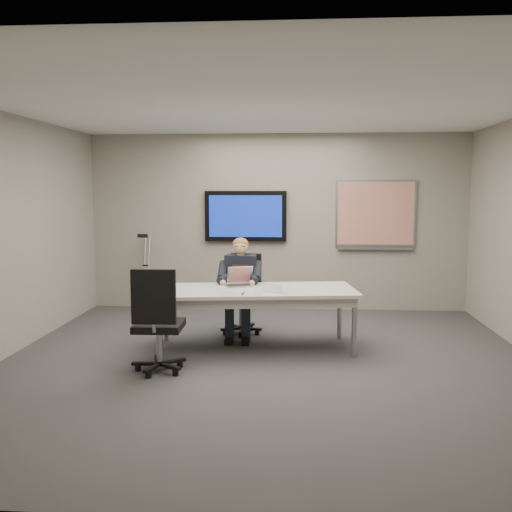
# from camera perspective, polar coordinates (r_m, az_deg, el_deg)

# --- Properties ---
(floor) EXTENTS (6.00, 6.00, 0.02)m
(floor) POSITION_cam_1_polar(r_m,az_deg,el_deg) (6.40, 1.14, -10.78)
(floor) COLOR #3A3A3D
(floor) RESTS_ON ground
(ceiling) EXTENTS (6.00, 6.00, 0.02)m
(ceiling) POSITION_cam_1_polar(r_m,az_deg,el_deg) (6.17, 1.20, 14.86)
(ceiling) COLOR white
(ceiling) RESTS_ON wall_back
(wall_back) EXTENTS (6.00, 0.02, 2.80)m
(wall_back) POSITION_cam_1_polar(r_m,az_deg,el_deg) (9.12, 2.12, 3.39)
(wall_back) COLOR gray
(wall_back) RESTS_ON ground
(wall_front) EXTENTS (6.00, 0.02, 2.80)m
(wall_front) POSITION_cam_1_polar(r_m,az_deg,el_deg) (3.16, -1.57, -2.76)
(wall_front) COLOR gray
(wall_front) RESTS_ON ground
(conference_table) EXTENTS (2.49, 1.29, 0.74)m
(conference_table) POSITION_cam_1_polar(r_m,az_deg,el_deg) (6.85, -0.09, -4.00)
(conference_table) COLOR silver
(conference_table) RESTS_ON ground
(tv_display) EXTENTS (1.30, 0.09, 0.80)m
(tv_display) POSITION_cam_1_polar(r_m,az_deg,el_deg) (9.09, -1.05, 4.01)
(tv_display) COLOR black
(tv_display) RESTS_ON wall_back
(whiteboard) EXTENTS (1.25, 0.08, 1.10)m
(whiteboard) POSITION_cam_1_polar(r_m,az_deg,el_deg) (9.17, 11.87, 4.08)
(whiteboard) COLOR #95979D
(whiteboard) RESTS_ON wall_back
(office_chair_far) EXTENTS (0.60, 0.60, 1.06)m
(office_chair_far) POSITION_cam_1_polar(r_m,az_deg,el_deg) (7.67, -1.39, -5.29)
(office_chair_far) COLOR black
(office_chair_far) RESTS_ON ground
(office_chair_near) EXTENTS (0.55, 0.55, 1.12)m
(office_chair_near) POSITION_cam_1_polar(r_m,az_deg,el_deg) (6.12, -9.74, -8.29)
(office_chair_near) COLOR black
(office_chair_near) RESTS_ON ground
(seated_person) EXTENTS (0.41, 0.71, 1.30)m
(seated_person) POSITION_cam_1_polar(r_m,az_deg,el_deg) (7.40, -1.66, -4.22)
(seated_person) COLOR #1D2331
(seated_person) RESTS_ON office_chair_far
(crutch) EXTENTS (0.21, 0.72, 1.32)m
(crutch) POSITION_cam_1_polar(r_m,az_deg,el_deg) (9.27, -10.93, -1.46)
(crutch) COLOR #A3A5AA
(crutch) RESTS_ON ground
(laptop) EXTENTS (0.39, 0.41, 0.23)m
(laptop) POSITION_cam_1_polar(r_m,az_deg,el_deg) (7.07, -1.69, -2.51)
(laptop) COLOR #A5A5A7
(laptop) RESTS_ON conference_table
(name_tent) EXTENTS (0.24, 0.16, 0.10)m
(name_tent) POSITION_cam_1_polar(r_m,az_deg,el_deg) (6.61, 1.65, -3.23)
(name_tent) COLOR white
(name_tent) RESTS_ON conference_table
(pen) EXTENTS (0.02, 0.16, 0.01)m
(pen) POSITION_cam_1_polar(r_m,az_deg,el_deg) (6.51, -1.31, -3.75)
(pen) COLOR black
(pen) RESTS_ON conference_table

